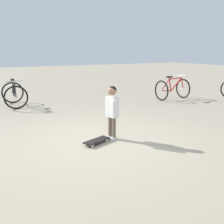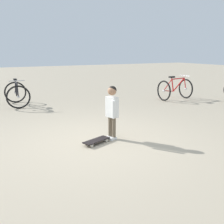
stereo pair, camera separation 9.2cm
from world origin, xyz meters
TOP-DOWN VIEW (x-y plane):
  - ground_plane at (0.00, 0.00)m, footprint 50.00×50.00m
  - child_person at (-0.02, 0.35)m, footprint 0.40×0.22m
  - skateboard at (0.08, -0.03)m, footprint 0.36×0.59m
  - bicycle_near at (-4.26, -0.81)m, footprint 1.11×0.77m
  - bicycle_far at (-2.68, 4.35)m, footprint 0.71×1.08m

SIDE VIEW (x-z plane):
  - ground_plane at x=0.00m, z-range 0.00..0.00m
  - skateboard at x=0.08m, z-range 0.02..0.10m
  - bicycle_near at x=-4.26m, z-range -0.04..0.80m
  - bicycle_far at x=-2.68m, z-range -0.04..0.80m
  - child_person at x=-0.02m, z-range 0.13..1.19m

